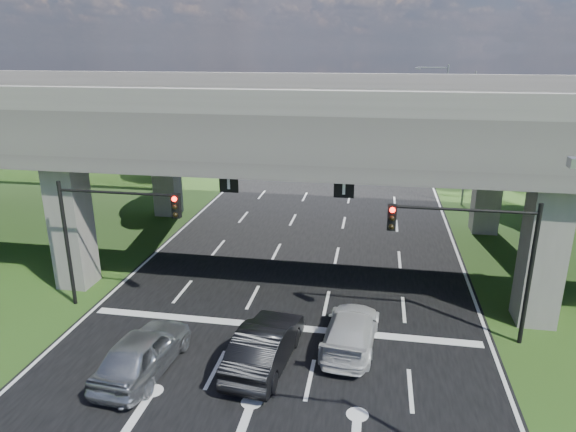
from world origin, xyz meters
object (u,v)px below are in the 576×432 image
(streetlight_beyond, at_px, (441,106))
(streetlight_far, at_px, (464,129))
(car_dark, at_px, (265,345))
(signal_right, at_px, (476,245))
(signal_left, at_px, (108,223))
(car_silver, at_px, (143,352))
(car_white, at_px, (351,331))

(streetlight_beyond, bearing_deg, streetlight_far, -90.00)
(streetlight_far, bearing_deg, car_dark, -113.42)
(signal_right, height_order, signal_left, same)
(signal_right, distance_m, car_dark, 9.12)
(car_silver, distance_m, car_white, 8.09)
(car_white, bearing_deg, signal_left, -2.91)
(streetlight_far, xyz_separation_m, car_white, (-6.98, -21.52, -5.10))
(signal_right, xyz_separation_m, car_white, (-4.70, -1.46, -3.44))
(streetlight_beyond, xyz_separation_m, car_white, (-6.98, -37.52, -5.10))
(signal_left, distance_m, car_white, 11.57)
(car_white, bearing_deg, streetlight_far, -103.26)
(streetlight_far, height_order, streetlight_beyond, same)
(streetlight_far, height_order, car_silver, streetlight_far)
(signal_right, bearing_deg, car_dark, -157.24)
(car_silver, bearing_deg, car_white, -153.35)
(car_silver, bearing_deg, streetlight_beyond, -105.11)
(car_white, bearing_deg, streetlight_beyond, -95.83)
(signal_left, height_order, streetlight_far, streetlight_far)
(signal_left, bearing_deg, car_silver, -52.54)
(signal_left, relative_size, car_dark, 1.17)
(streetlight_far, bearing_deg, signal_right, -96.47)
(car_white, bearing_deg, signal_right, -158.02)
(signal_right, height_order, car_dark, signal_right)
(signal_left, distance_m, car_silver, 6.58)
(signal_right, bearing_deg, car_white, -162.72)
(signal_right, bearing_deg, streetlight_beyond, 86.39)
(car_silver, bearing_deg, signal_left, -48.03)
(car_silver, height_order, car_dark, car_dark)
(streetlight_far, xyz_separation_m, car_silver, (-14.47, -24.57, -4.97))
(signal_left, distance_m, streetlight_beyond, 40.30)
(car_silver, relative_size, car_white, 1.00)
(signal_right, xyz_separation_m, car_silver, (-12.19, -4.51, -3.31))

